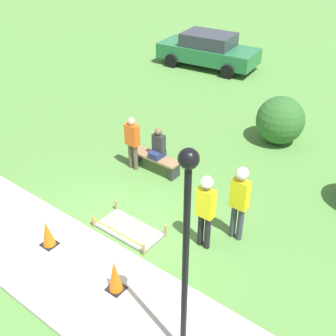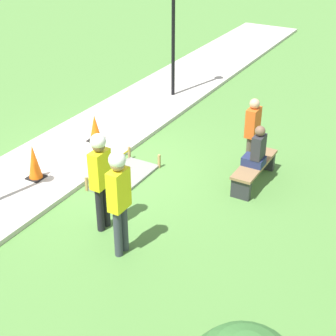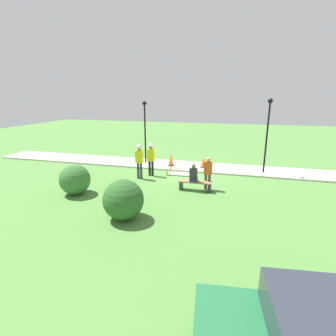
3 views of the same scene
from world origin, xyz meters
name	(u,v)px [view 3 (image 3 of 3)]	position (x,y,z in m)	size (l,w,h in m)	color
ground_plane	(186,172)	(0.00, 0.00, 0.00)	(60.00, 60.00, 0.00)	#51843D
sidewalk	(189,166)	(0.00, -1.18, 0.05)	(28.00, 2.35, 0.10)	#BCB7AD
wet_concrete_patch	(182,174)	(0.14, 0.58, 0.04)	(1.64, 0.85, 0.32)	gray
traffic_cone_near_patch	(203,162)	(-0.90, -0.96, 0.43)	(0.34, 0.34, 0.67)	black
traffic_cone_far_patch	(171,160)	(1.19, -0.97, 0.48)	(0.34, 0.34, 0.77)	black
park_bench	(195,184)	(-1.07, 3.05, 0.33)	(1.61, 0.44, 0.48)	#2D2D33
person_seated_on_bench	(194,175)	(-0.98, 3.10, 0.82)	(0.36, 0.44, 0.89)	navy
worker_supervisor	(139,158)	(2.27, 1.95, 1.19)	(0.40, 0.28, 1.95)	#383D47
worker_assistant	(151,156)	(1.82, 1.25, 1.16)	(0.40, 0.28, 1.91)	black
bystander_in_orange_shirt	(208,171)	(-1.63, 2.74, 0.93)	(0.40, 0.22, 1.65)	brown
lamppost_near	(145,123)	(3.06, -1.26, 2.76)	(0.28, 0.28, 4.08)	black
lamppost_far	(268,126)	(-4.54, -0.84, 2.87)	(0.28, 0.28, 4.28)	black
shrub_rounded_near	(123,200)	(1.03, 6.81, 0.77)	(1.54, 1.54, 1.54)	#2D6028
shrub_rounded_mid	(75,180)	(4.33, 5.00, 0.72)	(1.43, 1.43, 1.43)	#387033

